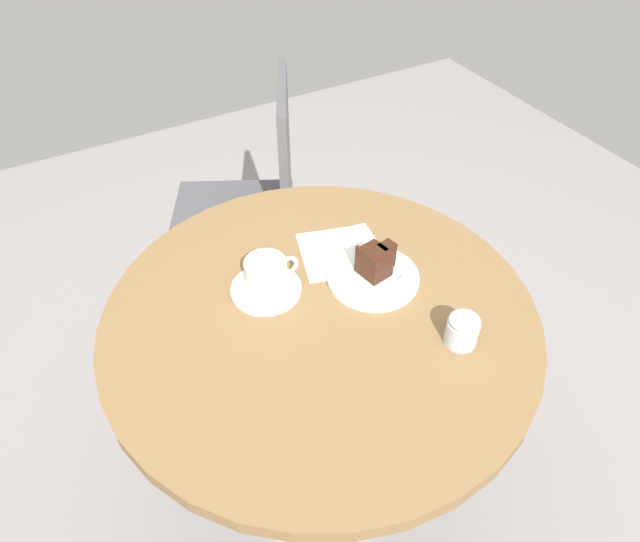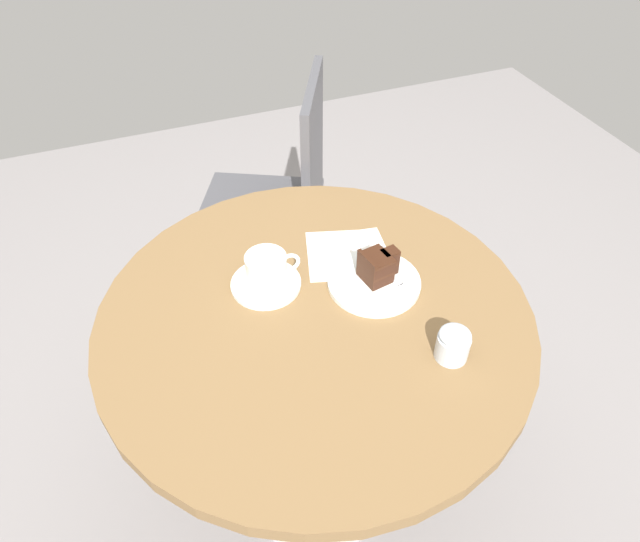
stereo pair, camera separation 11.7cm
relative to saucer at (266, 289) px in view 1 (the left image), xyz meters
The scene contains 11 objects.
ground_plane 0.76m from the saucer, 56.77° to the right, with size 4.40×4.40×0.01m, color gray.
cafe_table 0.17m from the saucer, 56.77° to the right, with size 0.88×0.88×0.74m.
saucer is the anchor object (origin of this frame).
coffee_cup 0.04m from the saucer, 40.06° to the left, with size 0.12×0.09×0.07m.
teaspoon 0.05m from the saucer, 89.62° to the right, with size 0.09×0.06×0.00m.
cake_plate 0.23m from the saucer, 20.17° to the right, with size 0.20×0.20×0.01m.
cake_slice 0.24m from the saucer, 17.95° to the right, with size 0.09×0.07×0.07m.
fork 0.27m from the saucer, 21.18° to the right, with size 0.07×0.13×0.00m.
napkin 0.20m from the saucer, ahead, with size 0.21×0.21×0.00m.
cafe_chair 0.64m from the saucer, 68.68° to the left, with size 0.51×0.51×0.91m.
sugar_pot 0.40m from the saucer, 48.59° to the right, with size 0.06×0.06×0.07m.
Camera 1 is at (-0.38, -0.68, 1.58)m, focal length 32.00 mm.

